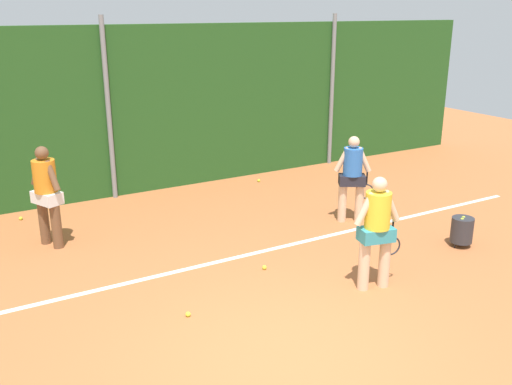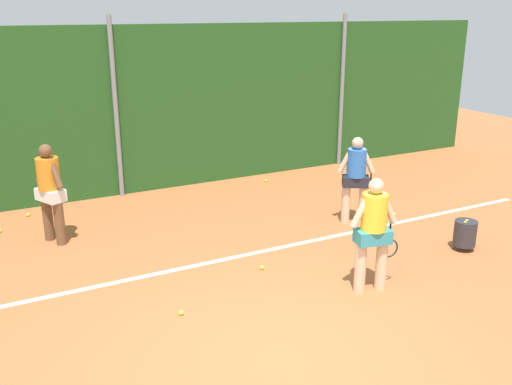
# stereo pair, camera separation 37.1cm
# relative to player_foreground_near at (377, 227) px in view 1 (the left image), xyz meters

# --- Properties ---
(ground_plane) EXTENTS (29.60, 29.60, 0.00)m
(ground_plane) POSITION_rel_player_foreground_near_xyz_m (-1.98, 1.17, -0.91)
(ground_plane) COLOR #B76638
(hedge_fence_backdrop) EXTENTS (19.24, 0.25, 3.47)m
(hedge_fence_backdrop) POSITION_rel_player_foreground_near_xyz_m (-1.98, 5.97, 0.82)
(hedge_fence_backdrop) COLOR #23511E
(hedge_fence_backdrop) RESTS_ON ground_plane
(fence_post_center) EXTENTS (0.10, 0.10, 3.65)m
(fence_post_center) POSITION_rel_player_foreground_near_xyz_m (-1.98, 5.79, 0.92)
(fence_post_center) COLOR gray
(fence_post_center) RESTS_ON ground_plane
(fence_post_right) EXTENTS (0.10, 0.10, 3.65)m
(fence_post_right) POSITION_rel_player_foreground_near_xyz_m (3.57, 5.79, 0.92)
(fence_post_right) COLOR gray
(fence_post_right) RESTS_ON ground_plane
(court_baseline_paint) EXTENTS (14.06, 0.10, 0.01)m
(court_baseline_paint) POSITION_rel_player_foreground_near_xyz_m (-1.98, 1.85, -0.91)
(court_baseline_paint) COLOR white
(court_baseline_paint) RESTS_ON ground_plane
(player_foreground_near) EXTENTS (0.76, 0.38, 1.63)m
(player_foreground_near) POSITION_rel_player_foreground_near_xyz_m (0.00, 0.00, 0.00)
(player_foreground_near) COLOR beige
(player_foreground_near) RESTS_ON ground_plane
(player_midcourt) EXTENTS (0.69, 0.48, 1.60)m
(player_midcourt) POSITION_rel_player_foreground_near_xyz_m (1.39, 2.24, -0.01)
(player_midcourt) COLOR beige
(player_midcourt) RESTS_ON ground_plane
(player_backcourt_far) EXTENTS (0.47, 0.65, 1.69)m
(player_backcourt_far) POSITION_rel_player_foreground_near_xyz_m (-3.64, 3.82, 0.04)
(player_backcourt_far) COLOR brown
(player_backcourt_far) RESTS_ON ground_plane
(ball_hopper) EXTENTS (0.36, 0.36, 0.51)m
(ball_hopper) POSITION_rel_player_foreground_near_xyz_m (2.24, 0.40, -0.62)
(ball_hopper) COLOR #2D2D33
(ball_hopper) RESTS_ON ground_plane
(tennis_ball_1) EXTENTS (0.07, 0.07, 0.07)m
(tennis_ball_1) POSITION_rel_player_foreground_near_xyz_m (-3.91, 5.34, -0.88)
(tennis_ball_1) COLOR #CCDB33
(tennis_ball_1) RESTS_ON ground_plane
(tennis_ball_2) EXTENTS (0.07, 0.07, 0.07)m
(tennis_ball_2) POSITION_rel_player_foreground_near_xyz_m (-2.60, 0.56, -0.88)
(tennis_ball_2) COLOR #CCDB33
(tennis_ball_2) RESTS_ON ground_plane
(tennis_ball_5) EXTENTS (0.07, 0.07, 0.07)m
(tennis_ball_5) POSITION_rel_player_foreground_near_xyz_m (1.17, 5.25, -0.88)
(tennis_ball_5) COLOR #CCDB33
(tennis_ball_5) RESTS_ON ground_plane
(tennis_ball_6) EXTENTS (0.07, 0.07, 0.07)m
(tennis_ball_6) POSITION_rel_player_foreground_near_xyz_m (-1.04, 1.26, -0.88)
(tennis_ball_6) COLOR #CCDB33
(tennis_ball_6) RESTS_ON ground_plane
(tennis_ball_7) EXTENTS (0.07, 0.07, 0.07)m
(tennis_ball_7) POSITION_rel_player_foreground_near_xyz_m (2.30, 2.17, -0.88)
(tennis_ball_7) COLOR #CCDB33
(tennis_ball_7) RESTS_ON ground_plane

